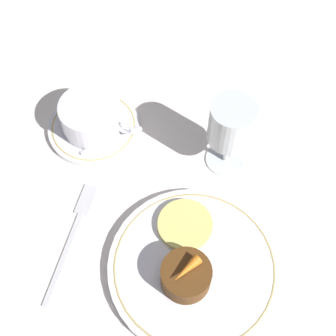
# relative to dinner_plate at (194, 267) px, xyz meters

# --- Properties ---
(ground_plane) EXTENTS (3.00, 3.00, 0.00)m
(ground_plane) POSITION_rel_dinner_plate_xyz_m (-0.02, 0.05, -0.01)
(ground_plane) COLOR white
(dinner_plate) EXTENTS (0.24, 0.24, 0.01)m
(dinner_plate) POSITION_rel_dinner_plate_xyz_m (0.00, 0.00, 0.00)
(dinner_plate) COLOR white
(dinner_plate) RESTS_ON ground_plane
(saucer) EXTENTS (0.15, 0.15, 0.01)m
(saucer) POSITION_rel_dinner_plate_xyz_m (-0.24, 0.17, -0.00)
(saucer) COLOR white
(saucer) RESTS_ON ground_plane
(coffee_cup) EXTENTS (0.12, 0.10, 0.05)m
(coffee_cup) POSITION_rel_dinner_plate_xyz_m (-0.24, 0.16, 0.03)
(coffee_cup) COLOR white
(coffee_cup) RESTS_ON saucer
(spoon) EXTENTS (0.08, 0.09, 0.00)m
(spoon) POSITION_rel_dinner_plate_xyz_m (-0.19, 0.16, 0.00)
(spoon) COLOR silver
(spoon) RESTS_ON saucer
(wine_glass) EXTENTS (0.07, 0.07, 0.13)m
(wine_glass) POSITION_rel_dinner_plate_xyz_m (-0.02, 0.19, 0.08)
(wine_glass) COLOR silver
(wine_glass) RESTS_ON ground_plane
(fork) EXTENTS (0.04, 0.19, 0.01)m
(fork) POSITION_rel_dinner_plate_xyz_m (-0.18, -0.01, -0.01)
(fork) COLOR silver
(fork) RESTS_ON ground_plane
(dessert_cake) EXTENTS (0.07, 0.07, 0.04)m
(dessert_cake) POSITION_rel_dinner_plate_xyz_m (-0.00, -0.02, 0.02)
(dessert_cake) COLOR #563314
(dessert_cake) RESTS_ON dinner_plate
(carrot_garnish) EXTENTS (0.03, 0.04, 0.01)m
(carrot_garnish) POSITION_rel_dinner_plate_xyz_m (-0.00, -0.02, 0.05)
(carrot_garnish) COLOR orange
(carrot_garnish) RESTS_ON dessert_cake
(pineapple_slice) EXTENTS (0.08, 0.08, 0.01)m
(pineapple_slice) POSITION_rel_dinner_plate_xyz_m (-0.03, 0.05, 0.01)
(pineapple_slice) COLOR #EFE075
(pineapple_slice) RESTS_ON dinner_plate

